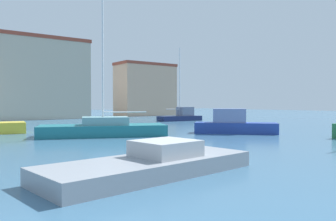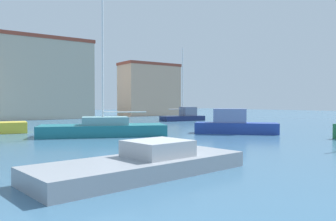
# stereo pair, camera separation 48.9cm
# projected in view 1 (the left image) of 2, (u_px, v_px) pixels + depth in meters

# --- Properties ---
(water) EXTENTS (160.00, 160.00, 0.00)m
(water) POSITION_uv_depth(u_px,v_px,m) (143.00, 132.00, 26.94)
(water) COLOR #38607F
(water) RESTS_ON ground
(motorboat_blue_distant_east) EXTENTS (5.44, 5.65, 1.89)m
(motorboat_blue_distant_east) POSITION_uv_depth(u_px,v_px,m) (234.00, 124.00, 25.88)
(motorboat_blue_distant_east) COLOR #233D93
(motorboat_blue_distant_east) RESTS_ON water
(sailboat_teal_far_left) EXTENTS (9.12, 6.05, 14.17)m
(sailboat_teal_far_left) POSITION_uv_depth(u_px,v_px,m) (103.00, 128.00, 23.77)
(sailboat_teal_far_left) COLOR #1E707A
(sailboat_teal_far_left) RESTS_ON water
(sailboat_navy_near_pier) EXTENTS (5.98, 2.43, 9.43)m
(sailboat_navy_near_pier) POSITION_uv_depth(u_px,v_px,m) (181.00, 116.00, 43.98)
(sailboat_navy_near_pier) COLOR #19234C
(sailboat_navy_near_pier) RESTS_ON water
(motorboat_grey_outer_mooring) EXTENTS (7.63, 3.40, 1.08)m
(motorboat_grey_outer_mooring) POSITION_uv_depth(u_px,v_px,m) (153.00, 164.00, 11.09)
(motorboat_grey_outer_mooring) COLOR gray
(motorboat_grey_outer_mooring) RESTS_ON water
(waterfront_apartments) EXTENTS (13.08, 8.14, 11.65)m
(waterfront_apartments) POSITION_uv_depth(u_px,v_px,m) (39.00, 79.00, 49.54)
(waterfront_apartments) COLOR #B2A893
(waterfront_apartments) RESTS_ON ground
(yacht_club) EXTENTS (10.75, 5.33, 9.49)m
(yacht_club) POSITION_uv_depth(u_px,v_px,m) (145.00, 89.00, 61.83)
(yacht_club) COLOR tan
(yacht_club) RESTS_ON ground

